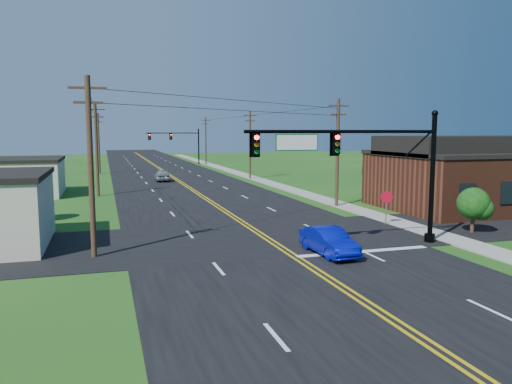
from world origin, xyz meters
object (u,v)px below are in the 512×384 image
object	(u,v)px
signal_mast_main	(362,161)
stop_sign	(387,200)
signal_mast_far	(176,141)
blue_car	(329,242)

from	to	relation	value
signal_mast_main	stop_sign	world-z (taller)	signal_mast_main
signal_mast_far	stop_sign	world-z (taller)	signal_mast_far
signal_mast_main	blue_car	world-z (taller)	signal_mast_main
signal_mast_main	signal_mast_far	xyz separation A→B (m)	(0.10, 72.00, -0.20)
signal_mast_main	signal_mast_far	world-z (taller)	same
signal_mast_far	signal_mast_main	bearing A→B (deg)	-90.08
blue_car	signal_mast_main	bearing A→B (deg)	20.08
blue_car	signal_mast_far	bearing A→B (deg)	84.93
signal_mast_main	blue_car	size ratio (longest dim) A/B	2.69
signal_mast_main	blue_car	distance (m)	4.78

